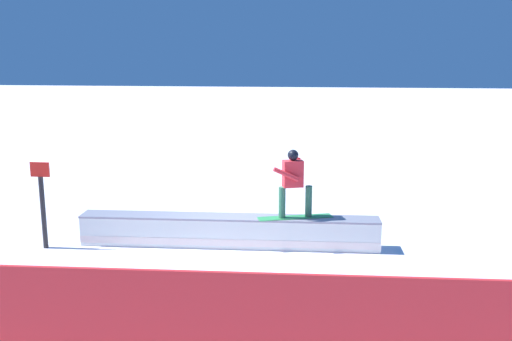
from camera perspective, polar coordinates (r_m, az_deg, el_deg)
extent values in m
plane|color=white|center=(11.83, -2.78, -7.73)|extent=(120.00, 120.00, 0.00)
cube|color=white|center=(11.73, -2.80, -6.32)|extent=(6.26, 0.75, 0.61)
cube|color=white|center=(11.78, -2.79, -7.03)|extent=(6.27, 0.76, 0.15)
cube|color=#8C8E9F|center=(11.63, -2.81, -4.79)|extent=(6.26, 0.81, 0.04)
cube|color=#309250|center=(11.54, 4.04, -4.80)|extent=(1.56, 0.73, 0.01)
cylinder|color=#306C4F|center=(11.38, 2.69, -3.29)|extent=(0.18, 0.18, 0.64)
cylinder|color=#306C4F|center=(11.52, 5.42, -3.15)|extent=(0.18, 0.18, 0.64)
cube|color=red|center=(11.30, 3.79, -0.32)|extent=(0.45, 0.35, 0.54)
sphere|color=black|center=(11.22, 3.82, 1.59)|extent=(0.22, 0.22, 0.22)
cylinder|color=red|center=(11.09, 3.11, -0.40)|extent=(0.54, 0.25, 0.32)
cylinder|color=red|center=(11.47, 4.08, 0.00)|extent=(0.22, 0.15, 0.56)
cube|color=red|center=(7.43, -9.00, -14.72)|extent=(13.98, 0.68, 1.30)
cylinder|color=#262628|center=(12.29, -20.98, -4.06)|extent=(0.10, 0.10, 1.52)
cube|color=red|center=(12.09, -21.29, 0.10)|extent=(0.40, 0.04, 0.30)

